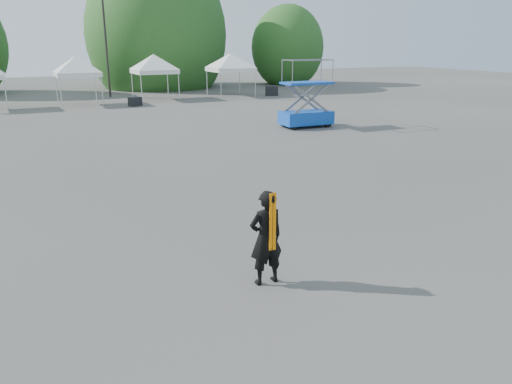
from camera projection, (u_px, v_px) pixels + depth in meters
name	position (u px, v px, depth m)	size (l,w,h in m)	color
ground	(256.00, 245.00, 10.90)	(120.00, 120.00, 0.00)	#474442
light_pole_east	(104.00, 24.00, 37.99)	(0.60, 0.25, 9.80)	black
tree_mid_e	(157.00, 35.00, 46.75)	(5.12, 5.12, 7.79)	#382314
tree_far_e	(287.00, 48.00, 50.93)	(3.84, 3.84, 5.84)	#382314
tent_e	(76.00, 60.00, 33.97)	(4.04, 4.04, 3.88)	silver
tent_f	(154.00, 58.00, 37.16)	(4.27, 4.27, 3.88)	silver
tent_g	(230.00, 57.00, 39.57)	(4.46, 4.46, 3.88)	silver
man	(266.00, 238.00, 8.94)	(0.65, 0.43, 1.77)	black
scissor_lift	(307.00, 94.00, 25.32)	(2.66, 1.39, 3.39)	#0C32A6
crate_mid	(135.00, 102.00, 34.05)	(0.77, 0.60, 0.60)	black
crate_east	(272.00, 91.00, 40.63)	(0.98, 0.76, 0.76)	black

